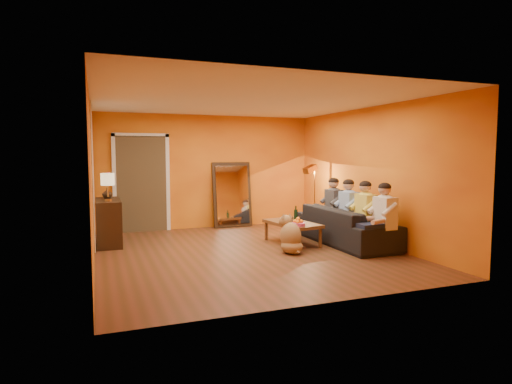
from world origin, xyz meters
name	(u,v)px	position (x,y,z in m)	size (l,w,h in m)	color
room_shell	(240,177)	(0.00, 0.37, 1.30)	(5.00, 5.50, 2.60)	brown
white_accent	(93,175)	(-2.48, 1.75, 1.30)	(0.02, 1.90, 2.58)	white
doorway_recess	(141,184)	(-1.50, 2.83, 1.05)	(1.06, 0.30, 2.10)	#3F2D19
door_jamb_left	(114,185)	(-2.07, 2.71, 1.05)	(0.08, 0.06, 2.20)	white
door_jamb_right	(168,183)	(-0.93, 2.71, 1.05)	(0.08, 0.06, 2.20)	white
door_header	(141,135)	(-1.50, 2.71, 2.12)	(1.22, 0.06, 0.08)	white
mirror_frame	(232,195)	(0.55, 2.63, 0.76)	(0.92, 0.06, 1.52)	#302010
mirror_glass	(233,195)	(0.55, 2.59, 0.76)	(0.78, 0.02, 1.36)	white
sideboard	(108,222)	(-2.24, 1.55, 0.42)	(0.44, 1.18, 0.85)	#302010
table_lamp	(108,187)	(-2.24, 1.25, 1.10)	(0.24, 0.24, 0.51)	beige
sofa	(346,226)	(2.00, 0.02, 0.35)	(0.93, 2.37, 0.69)	black
coffee_table	(292,233)	(1.03, 0.35, 0.21)	(0.62, 1.22, 0.42)	brown
floor_lamp	(315,199)	(2.10, 1.45, 0.72)	(0.30, 0.24, 1.44)	#C38439
dog	(291,233)	(0.68, -0.32, 0.34)	(0.37, 0.57, 0.68)	#976844
person_far_left	(385,219)	(2.13, -0.98, 0.61)	(0.70, 0.44, 1.22)	beige
person_mid_left	(366,215)	(2.13, -0.43, 0.61)	(0.70, 0.44, 1.22)	#DFD04A
person_mid_right	(349,211)	(2.13, 0.12, 0.61)	(0.70, 0.44, 1.22)	#85A3CF
person_far_right	(334,208)	(2.13, 0.67, 0.61)	(0.70, 0.44, 1.22)	#36373C
fruit_bowl	(298,222)	(0.93, -0.10, 0.50)	(0.26, 0.26, 0.16)	#C84687
wine_bottle	(296,214)	(1.08, 0.30, 0.58)	(0.07, 0.07, 0.31)	black
tumbler	(295,219)	(1.15, 0.47, 0.46)	(0.09, 0.09, 0.09)	#B27F3F
laptop	(293,218)	(1.21, 0.70, 0.43)	(0.35, 0.23, 0.03)	black
book_lower	(288,223)	(0.85, 0.15, 0.43)	(0.20, 0.26, 0.02)	#302010
book_mid	(288,222)	(0.86, 0.16, 0.45)	(0.17, 0.23, 0.02)	red
book_upper	(288,221)	(0.85, 0.14, 0.47)	(0.17, 0.23, 0.02)	black
vase	(107,193)	(-2.24, 1.80, 0.95)	(0.19, 0.19, 0.20)	#302010
flowers	(107,179)	(-2.24, 1.80, 1.23)	(0.17, 0.17, 0.51)	red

